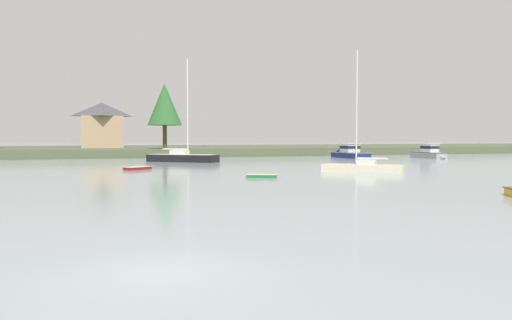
{
  "coord_description": "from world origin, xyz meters",
  "views": [
    {
      "loc": [
        -1.6,
        -12.13,
        3.3
      ],
      "look_at": [
        9.93,
        22.41,
        1.63
      ],
      "focal_mm": 34.62,
      "sensor_mm": 36.0,
      "label": 1
    }
  ],
  "objects_px": {
    "sailboat_black": "(183,160)",
    "dinghy_green": "(262,176)",
    "sailboat_cream": "(363,169)",
    "dinghy_maroon": "(138,169)",
    "cruiser_navy": "(347,155)",
    "cruiser_grey": "(431,155)"
  },
  "relations": [
    {
      "from": "cruiser_navy",
      "to": "dinghy_green",
      "type": "height_order",
      "value": "cruiser_navy"
    },
    {
      "from": "sailboat_black",
      "to": "dinghy_green",
      "type": "bearing_deg",
      "value": -86.88
    },
    {
      "from": "dinghy_green",
      "to": "sailboat_black",
      "type": "bearing_deg",
      "value": 93.12
    },
    {
      "from": "sailboat_cream",
      "to": "dinghy_green",
      "type": "xyz_separation_m",
      "value": [
        -11.74,
        -3.89,
        -0.14
      ]
    },
    {
      "from": "dinghy_maroon",
      "to": "sailboat_cream",
      "type": "distance_m",
      "value": 22.64
    },
    {
      "from": "sailboat_cream",
      "to": "sailboat_black",
      "type": "relative_size",
      "value": 0.84
    },
    {
      "from": "dinghy_maroon",
      "to": "cruiser_grey",
      "type": "height_order",
      "value": "cruiser_grey"
    },
    {
      "from": "sailboat_cream",
      "to": "sailboat_black",
      "type": "xyz_separation_m",
      "value": [
        -13.28,
        24.35,
        0.05
      ]
    },
    {
      "from": "dinghy_maroon",
      "to": "sailboat_cream",
      "type": "height_order",
      "value": "sailboat_cream"
    },
    {
      "from": "dinghy_maroon",
      "to": "sailboat_cream",
      "type": "xyz_separation_m",
      "value": [
        20.53,
        -9.56,
        0.12
      ]
    },
    {
      "from": "cruiser_navy",
      "to": "cruiser_grey",
      "type": "bearing_deg",
      "value": -31.38
    },
    {
      "from": "dinghy_maroon",
      "to": "cruiser_navy",
      "type": "bearing_deg",
      "value": 29.36
    },
    {
      "from": "cruiser_grey",
      "to": "sailboat_black",
      "type": "bearing_deg",
      "value": 177.31
    },
    {
      "from": "cruiser_grey",
      "to": "cruiser_navy",
      "type": "bearing_deg",
      "value": 148.62
    },
    {
      "from": "dinghy_maroon",
      "to": "sailboat_black",
      "type": "relative_size",
      "value": 0.22
    },
    {
      "from": "dinghy_maroon",
      "to": "dinghy_green",
      "type": "bearing_deg",
      "value": -56.84
    },
    {
      "from": "dinghy_maroon",
      "to": "sailboat_black",
      "type": "xyz_separation_m",
      "value": [
        7.25,
        14.79,
        0.18
      ]
    },
    {
      "from": "sailboat_cream",
      "to": "dinghy_maroon",
      "type": "bearing_deg",
      "value": 155.04
    },
    {
      "from": "dinghy_maroon",
      "to": "sailboat_black",
      "type": "distance_m",
      "value": 16.48
    },
    {
      "from": "sailboat_cream",
      "to": "sailboat_black",
      "type": "bearing_deg",
      "value": 118.61
    },
    {
      "from": "dinghy_maroon",
      "to": "dinghy_green",
      "type": "distance_m",
      "value": 16.06
    },
    {
      "from": "dinghy_maroon",
      "to": "dinghy_green",
      "type": "height_order",
      "value": "dinghy_maroon"
    }
  ]
}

